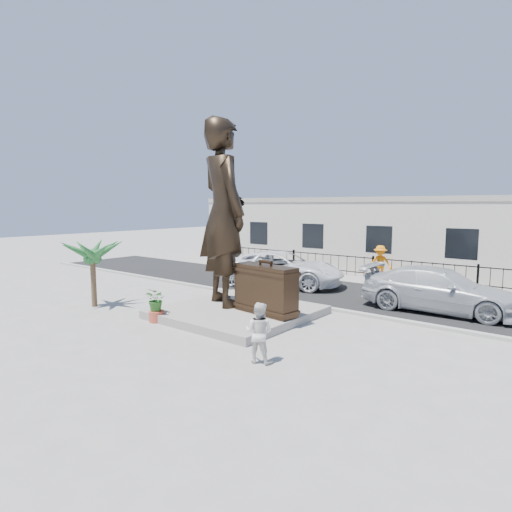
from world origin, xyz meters
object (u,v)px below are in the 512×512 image
Objects in this scene: statue at (223,213)px; suitcase at (266,289)px; tourist at (259,332)px; car_white at (282,269)px.

statue reaches higher than suitcase.
statue is 6.53m from tourist.
suitcase reaches higher than tourist.
suitcase is 4.09m from tourist.
tourist is at bearing -47.51° from suitcase.
statue is 1.12× the size of car_white.
suitcase is at bearing -165.81° from car_white.
statue reaches higher than tourist.
suitcase reaches higher than car_white.
car_white is (-1.36, 5.87, -3.01)m from statue.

